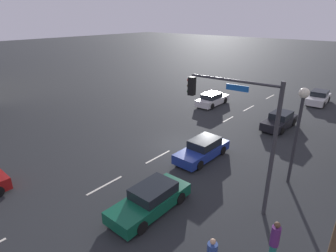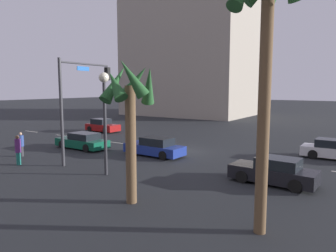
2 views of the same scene
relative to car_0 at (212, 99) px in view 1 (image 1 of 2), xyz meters
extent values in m
plane|color=#232628|center=(10.55, 3.70, -0.63)|extent=(220.00, 220.00, 0.00)
cube|color=silver|center=(-7.45, 3.70, -0.63)|extent=(2.46, 0.14, 0.01)
cube|color=silver|center=(-1.48, 3.70, -0.63)|extent=(2.55, 0.14, 0.01)
cube|color=silver|center=(3.04, 3.70, -0.63)|extent=(2.05, 0.14, 0.01)
cube|color=silver|center=(13.08, 3.70, -0.63)|extent=(2.51, 0.14, 0.01)
cube|color=silver|center=(17.76, 3.70, -0.63)|extent=(2.56, 0.14, 0.01)
cube|color=silver|center=(-0.07, 0.00, -0.14)|extent=(4.55, 1.72, 0.68)
cube|color=black|center=(0.21, 0.00, 0.47)|extent=(2.19, 1.50, 0.54)
cylinder|color=black|center=(-1.47, -0.81, -0.31)|extent=(0.64, 0.22, 0.64)
cylinder|color=black|center=(-1.48, 0.79, -0.31)|extent=(0.64, 0.22, 0.64)
cylinder|color=black|center=(1.35, -0.79, -0.31)|extent=(0.64, 0.22, 0.64)
cylinder|color=black|center=(1.34, 0.81, -0.31)|extent=(0.64, 0.22, 0.64)
cube|color=#0F5138|center=(17.64, 7.28, -0.16)|extent=(4.67, 1.79, 0.63)
cube|color=black|center=(17.36, 7.28, 0.42)|extent=(2.24, 1.57, 0.52)
cylinder|color=black|center=(19.09, 8.12, -0.31)|extent=(0.64, 0.22, 0.64)
cylinder|color=black|center=(19.09, 6.45, -0.31)|extent=(0.64, 0.22, 0.64)
cylinder|color=black|center=(16.20, 8.12, -0.31)|extent=(0.64, 0.22, 0.64)
cylinder|color=black|center=(16.20, 6.44, -0.31)|extent=(0.64, 0.22, 0.64)
cube|color=silver|center=(-8.28, 8.86, -0.12)|extent=(4.50, 1.97, 0.72)
cube|color=black|center=(-8.55, 8.85, 0.51)|extent=(2.19, 1.66, 0.54)
cylinder|color=black|center=(-6.94, 9.76, -0.31)|extent=(0.65, 0.25, 0.64)
cylinder|color=black|center=(-6.87, 8.07, -0.31)|extent=(0.65, 0.25, 0.64)
cylinder|color=black|center=(-9.69, 9.65, -0.31)|extent=(0.65, 0.25, 0.64)
cylinder|color=black|center=(-9.62, 7.96, -0.31)|extent=(0.65, 0.25, 0.64)
cube|color=black|center=(2.01, 8.17, -0.12)|extent=(4.38, 1.84, 0.70)
cube|color=black|center=(1.75, 8.19, 0.49)|extent=(2.13, 1.55, 0.54)
cylinder|color=black|center=(3.38, 8.91, -0.31)|extent=(0.65, 0.25, 0.64)
cylinder|color=black|center=(3.32, 7.34, -0.31)|extent=(0.65, 0.25, 0.64)
cylinder|color=black|center=(0.70, 9.01, -0.31)|extent=(0.65, 0.25, 0.64)
cylinder|color=black|center=(0.64, 7.44, -0.31)|extent=(0.65, 0.25, 0.64)
cube|color=navy|center=(11.18, 6.13, -0.15)|extent=(4.59, 1.81, 0.65)
cube|color=black|center=(10.90, 6.14, 0.45)|extent=(2.22, 1.56, 0.56)
cylinder|color=black|center=(12.61, 6.91, -0.31)|extent=(0.64, 0.23, 0.64)
cylinder|color=black|center=(12.57, 5.29, -0.31)|extent=(0.64, 0.23, 0.64)
cylinder|color=black|center=(9.78, 6.97, -0.31)|extent=(0.64, 0.23, 0.64)
cylinder|color=black|center=(9.74, 5.36, -0.31)|extent=(0.64, 0.23, 0.64)
cylinder|color=#38383D|center=(14.10, 11.86, 2.76)|extent=(0.20, 0.20, 6.78)
cylinder|color=#38383D|center=(14.28, 9.64, 5.90)|extent=(0.48, 4.45, 0.12)
cube|color=black|center=(14.47, 7.42, 5.32)|extent=(0.35, 0.35, 0.95)
sphere|color=red|center=(14.48, 7.24, 5.62)|extent=(0.20, 0.20, 0.20)
sphere|color=#392605|center=(14.48, 7.24, 5.32)|extent=(0.20, 0.20, 0.20)
sphere|color=black|center=(14.48, 7.24, 5.02)|extent=(0.20, 0.20, 0.20)
cube|color=#1959B2|center=(14.27, 9.86, 5.58)|extent=(0.13, 1.10, 0.28)
cylinder|color=#2D2D33|center=(10.36, 11.82, 1.98)|extent=(0.18, 0.18, 5.23)
sphere|color=#F2EACC|center=(10.36, 11.82, 4.88)|extent=(0.56, 0.56, 0.56)
cylinder|color=#59266B|center=(16.74, 13.28, 0.61)|extent=(0.42, 0.42, 0.88)
sphere|color=brown|center=(16.74, 13.28, 1.17)|extent=(0.24, 0.24, 0.24)
cylinder|color=#2D478C|center=(18.95, 11.76, 0.51)|extent=(0.54, 0.54, 0.81)
sphere|color=tan|center=(18.95, 11.76, 1.02)|extent=(0.22, 0.22, 0.22)
camera|label=1|loc=(26.07, 15.64, 8.73)|focal=29.94mm
camera|label=2|loc=(-2.46, 24.43, 4.32)|focal=33.89mm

